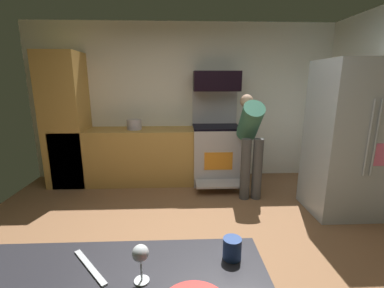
{
  "coord_description": "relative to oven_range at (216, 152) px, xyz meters",
  "views": [
    {
      "loc": [
        -0.07,
        -2.25,
        1.66
      ],
      "look_at": [
        0.04,
        0.3,
        1.05
      ],
      "focal_mm": 24.52,
      "sensor_mm": 36.0,
      "label": 1
    }
  ],
  "objects": [
    {
      "name": "ground_plane",
      "position": [
        -0.51,
        -1.97,
        -0.52
      ],
      "size": [
        5.2,
        4.8,
        0.02
      ],
      "primitive_type": "cube",
      "color": "#895E3E"
    },
    {
      "name": "wall_back",
      "position": [
        -0.51,
        0.37,
        0.79
      ],
      "size": [
        5.2,
        0.12,
        2.6
      ],
      "primitive_type": "cube",
      "color": "silver",
      "rests_on": "ground"
    },
    {
      "name": "lower_cabinet_run",
      "position": [
        -1.41,
        0.01,
        -0.06
      ],
      "size": [
        2.4,
        0.6,
        0.9
      ],
      "primitive_type": "cube",
      "color": "#BF8E44",
      "rests_on": "ground"
    },
    {
      "name": "cabinet_column",
      "position": [
        -2.41,
        0.01,
        0.54
      ],
      "size": [
        0.6,
        0.6,
        2.1
      ],
      "primitive_type": "cube",
      "color": "#BF8E44",
      "rests_on": "ground"
    },
    {
      "name": "oven_range",
      "position": [
        0.0,
        0.0,
        0.0
      ],
      "size": [
        0.76,
        0.97,
        1.51
      ],
      "color": "#BBB5B6",
      "rests_on": "ground"
    },
    {
      "name": "microwave",
      "position": [
        -0.0,
        0.09,
        1.15
      ],
      "size": [
        0.74,
        0.38,
        0.31
      ],
      "primitive_type": "cube",
      "color": "black",
      "rests_on": "oven_range"
    },
    {
      "name": "refrigerator",
      "position": [
        1.52,
        -1.13,
        0.45
      ],
      "size": [
        0.88,
        0.74,
        1.91
      ],
      "color": "#ADBAC3",
      "rests_on": "ground"
    },
    {
      "name": "person_cook",
      "position": [
        0.42,
        -0.57,
        0.37
      ],
      "size": [
        0.31,
        0.66,
        1.47
      ],
      "color": "#484848",
      "rests_on": "ground"
    },
    {
      "name": "wine_glass_near",
      "position": [
        -0.74,
        -3.34,
        0.51
      ],
      "size": [
        0.06,
        0.06,
        0.16
      ],
      "color": "silver",
      "rests_on": "counter_island"
    },
    {
      "name": "mug_coffee",
      "position": [
        -0.36,
        -3.21,
        0.44
      ],
      "size": [
        0.08,
        0.08,
        0.1
      ],
      "primitive_type": "cylinder",
      "color": "navy",
      "rests_on": "counter_island"
    },
    {
      "name": "knife_chef",
      "position": [
        -0.97,
        -3.25,
        0.4
      ],
      "size": [
        0.2,
        0.23,
        0.01
      ],
      "primitive_type": "cube",
      "rotation": [
        0.0,
        0.0,
        5.42
      ],
      "color": "#B7BABF",
      "rests_on": "counter_island"
    },
    {
      "name": "stock_pot",
      "position": [
        -1.34,
        0.01,
        0.47
      ],
      "size": [
        0.24,
        0.24,
        0.16
      ],
      "primitive_type": "cylinder",
      "color": "#BCB2BF",
      "rests_on": "lower_cabinet_run"
    }
  ]
}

